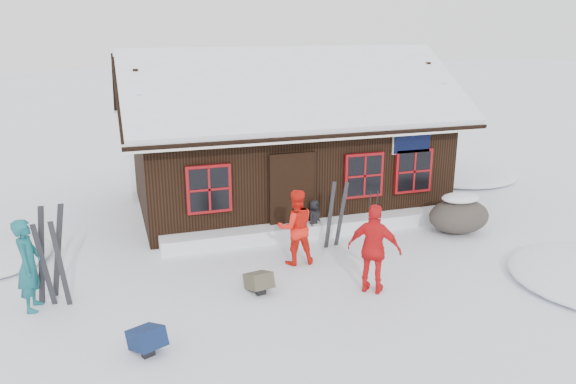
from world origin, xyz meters
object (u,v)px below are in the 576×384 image
Objects in this scene: skier_orange_right at (374,249)px; skier_crouched at (314,218)px; skier_teal at (29,265)px; ski_poles at (372,218)px; ski_pair_left at (50,254)px; backpack_blue at (147,342)px; boulder at (459,215)px; backpack_olive at (259,284)px; skier_orange_left at (296,227)px.

skier_orange_right is 3.20m from skier_crouched.
skier_teal reaches higher than skier_crouched.
skier_teal reaches higher than ski_poles.
ski_pair_left reaches higher than backpack_blue.
skier_crouched is 3.60m from boulder.
skier_teal is 7.32m from ski_poles.
ski_pair_left is (-5.81, -1.54, 0.44)m from skier_crouched.
ski_poles is at bearing 16.78° from backpack_olive.
backpack_olive is at bearing 9.47° from backpack_blue.
backpack_blue is at bearing -86.21° from ski_pair_left.
ski_pair_left is 3.93m from backpack_olive.
ski_poles is (1.08, 2.29, -0.26)m from skier_orange_right.
skier_crouched is 6.03m from ski_pair_left.
boulder is (4.44, 0.52, -0.37)m from skier_orange_left.
skier_crouched is at bearing 18.77° from backpack_blue.
skier_teal is 4.18m from backpack_olive.
ski_pair_left is (-5.84, 1.63, 0.01)m from skier_orange_right.
backpack_blue is (-5.40, -3.06, -0.46)m from ski_poles.
skier_orange_left is at bearing -165.52° from ski_poles.
skier_crouched is 0.49× the size of ski_pair_left.
skier_orange_left reaches higher than backpack_blue.
skier_crouched is at bearing -50.13° from skier_orange_right.
skier_teal is 3.09× the size of backpack_olive.
ski_pair_left is at bearing -174.58° from ski_poles.
ski_pair_left is at bearing 5.39° from skier_orange_left.
boulder is 2.76× the size of backpack_olive.
skier_orange_left is at bearing -21.30° from skier_orange_right.
skier_orange_right is 1.94× the size of skier_crouched.
boulder is at bearing 5.96° from backpack_olive.
boulder is 9.33m from ski_pair_left.
skier_orange_left is 2.97× the size of backpack_olive.
backpack_olive is at bearing 21.30° from skier_orange_right.
skier_teal is 1.12× the size of boulder.
skier_orange_right reaches higher than backpack_blue.
boulder is at bearing -75.86° from skier_teal.
backpack_blue is (1.52, -2.40, -0.74)m from ski_pair_left.
skier_crouched is 5.83m from backpack_blue.
ski_poles is 3.59m from backpack_olive.
boulder is at bearing -169.43° from skier_orange_left.
ski_pair_left is at bearing 155.89° from backpack_olive.
backpack_blue is at bearing -156.71° from backpack_olive.
ski_pair_left reaches higher than skier_teal.
ski_pair_left reaches higher than skier_orange_right.
skier_orange_right is at bearing -13.63° from backpack_blue.
skier_orange_right is at bearing -115.37° from ski_poles.
boulder is at bearing -56.97° from skier_crouched.
backpack_blue is at bearing -179.96° from skier_crouched.
skier_orange_left is at bearing -166.60° from skier_crouched.
ski_pair_left reaches higher than backpack_olive.
skier_teal is 0.92× the size of ski_pair_left.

